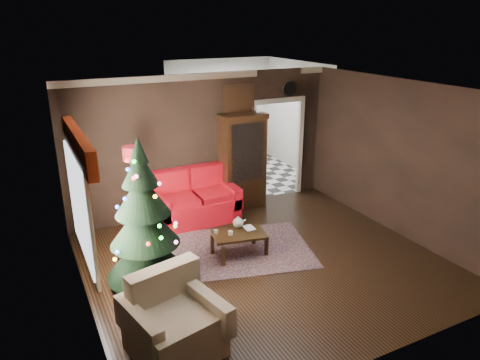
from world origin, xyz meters
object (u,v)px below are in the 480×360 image
kitchen_table (239,167)px  floor_lamp (135,197)px  coffee_table (239,244)px  christmas_tree (144,219)px  curio_cabinet (242,164)px  teapot (238,222)px  loveseat (195,197)px  armchair (174,319)px  wall_clock (289,89)px

kitchen_table → floor_lamp: bearing=-147.5°
coffee_table → christmas_tree: bearing=-174.9°
curio_cabinet → christmas_tree: christmas_tree is taller
curio_cabinet → coffee_table: bearing=-118.6°
floor_lamp → christmas_tree: size_ratio=0.79×
teapot → floor_lamp: bearing=142.1°
teapot → christmas_tree: bearing=-168.3°
loveseat → christmas_tree: size_ratio=0.74×
loveseat → armchair: loveseat is taller
christmas_tree → coffee_table: christmas_tree is taller
wall_clock → armchair: bearing=-136.2°
floor_lamp → teapot: floor_lamp is taller
armchair → wall_clock: (3.94, 3.78, 1.92)m
christmas_tree → kitchen_table: christmas_tree is taller
coffee_table → kitchen_table: (1.66, 3.28, 0.17)m
loveseat → coffee_table: loveseat is taller
armchair → wall_clock: 5.78m
teapot → kitchen_table: kitchen_table is taller
floor_lamp → wall_clock: wall_clock is taller
coffee_table → kitchen_table: bearing=63.2°
loveseat → wall_clock: bearing=9.7°
christmas_tree → floor_lamp: bearing=81.3°
christmas_tree → teapot: (1.69, 0.35, -0.55)m
armchair → teapot: 2.67m
wall_clock → kitchen_table: wall_clock is taller
kitchen_table → teapot: bearing=-117.2°
wall_clock → kitchen_table: bearing=113.7°
loveseat → armchair: 3.73m
floor_lamp → coffee_table: size_ratio=2.10×
armchair → wall_clock: size_ratio=3.15×
teapot → coffee_table: bearing=-111.4°
floor_lamp → coffee_table: floor_lamp is taller
armchair → christmas_tree: bearing=72.5°
floor_lamp → armchair: floor_lamp is taller
loveseat → armchair: (-1.59, -3.38, -0.04)m
coffee_table → teapot: bearing=68.6°
curio_cabinet → coffee_table: curio_cabinet is taller
loveseat → teapot: loveseat is taller
loveseat → coffee_table: (0.14, -1.63, -0.29)m
christmas_tree → kitchen_table: bearing=46.4°
christmas_tree → wall_clock: 4.58m
wall_clock → coffee_table: bearing=-137.4°
loveseat → curio_cabinet: curio_cabinet is taller
floor_lamp → coffee_table: bearing=-44.2°
curio_cabinet → floor_lamp: curio_cabinet is taller
curio_cabinet → floor_lamp: size_ratio=1.05×
curio_cabinet → kitchen_table: 1.67m
curio_cabinet → armchair: 4.55m
teapot → loveseat: bearing=99.0°
loveseat → curio_cabinet: 1.25m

